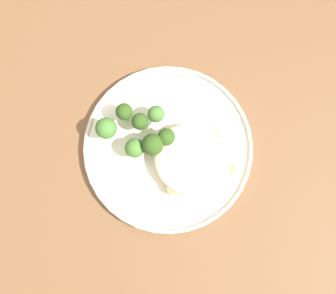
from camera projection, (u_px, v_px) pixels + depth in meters
name	position (u px, v px, depth m)	size (l,w,h in m)	color
ground	(158.00, 174.00, 1.50)	(6.00, 6.00, 0.00)	#665B51
wooden_dining_table	(151.00, 139.00, 0.85)	(1.40, 1.00, 0.74)	brown
dinner_plate	(168.00, 148.00, 0.75)	(0.29, 0.29, 0.02)	beige
noodle_bed	(192.00, 160.00, 0.73)	(0.13, 0.12, 0.04)	beige
seared_scallop_large_seared	(174.00, 187.00, 0.73)	(0.03, 0.03, 0.02)	#DBB77A
seared_scallop_tiny_bay	(228.00, 169.00, 0.74)	(0.02, 0.02, 0.01)	#DBB77A
seared_scallop_center_golden	(215.00, 136.00, 0.75)	(0.03, 0.03, 0.01)	beige
seared_scallop_left_edge	(189.00, 163.00, 0.74)	(0.04, 0.04, 0.02)	beige
broccoli_floret_front_edge	(141.00, 121.00, 0.73)	(0.03, 0.03, 0.05)	#89A356
broccoli_floret_split_head	(168.00, 135.00, 0.72)	(0.03, 0.03, 0.05)	#7A994C
broccoli_floret_center_pile	(157.00, 115.00, 0.73)	(0.03, 0.03, 0.04)	#89A356
broccoli_floret_near_rim	(153.00, 145.00, 0.72)	(0.04, 0.04, 0.06)	#89A356
broccoli_floret_beside_noodles	(106.00, 128.00, 0.72)	(0.04, 0.04, 0.05)	#7A994C
broccoli_floret_right_tilted	(123.00, 114.00, 0.73)	(0.03, 0.03, 0.05)	#89A356
broccoli_floret_rear_charred	(134.00, 148.00, 0.73)	(0.03, 0.03, 0.04)	#89A356
onion_sliver_short_strip	(148.00, 125.00, 0.76)	(0.06, 0.01, 0.00)	silver
onion_sliver_long_sliver	(141.00, 144.00, 0.75)	(0.05, 0.01, 0.00)	silver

